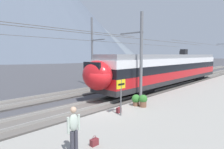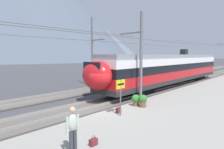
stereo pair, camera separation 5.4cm
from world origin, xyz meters
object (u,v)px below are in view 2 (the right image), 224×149
(train_near_platform, at_px, (169,68))
(platform_sign, at_px, (120,89))
(handbag_near_sign, at_px, (119,110))
(catenary_mast_far_side, at_px, (93,52))
(handbag_beside_passenger, at_px, (93,142))
(train_far_track, at_px, (173,64))
(passenger_walking, at_px, (73,128))
(catenary_mast_mid, at_px, (140,56))
(potted_plant_platform_edge, at_px, (143,100))
(potted_plant_by_shelter, at_px, (136,99))

(train_near_platform, height_order, platform_sign, train_near_platform)
(platform_sign, xyz_separation_m, handbag_near_sign, (0.30, 0.41, -1.35))
(catenary_mast_far_side, xyz_separation_m, handbag_beside_passenger, (-10.06, -11.84, -3.70))
(platform_sign, height_order, handbag_near_sign, platform_sign)
(platform_sign, bearing_deg, handbag_near_sign, 54.11)
(train_near_platform, bearing_deg, platform_sign, -164.34)
(catenary_mast_far_side, xyz_separation_m, handbag_near_sign, (-6.39, -9.83, -3.67))
(train_far_track, relative_size, passenger_walking, 14.13)
(catenary_mast_mid, height_order, platform_sign, catenary_mast_mid)
(catenary_mast_mid, bearing_deg, potted_plant_platform_edge, -138.86)
(catenary_mast_mid, height_order, handbag_near_sign, catenary_mast_mid)
(train_far_track, height_order, platform_sign, train_far_track)
(potted_plant_by_shelter, bearing_deg, handbag_beside_passenger, -158.76)
(platform_sign, height_order, handbag_beside_passenger, platform_sign)
(train_near_platform, relative_size, catenary_mast_far_side, 0.64)
(train_far_track, xyz_separation_m, potted_plant_platform_edge, (-21.26, -8.27, -1.40))
(train_near_platform, xyz_separation_m, handbag_near_sign, (-12.71, -3.23, -1.70))
(train_far_track, xyz_separation_m, catenary_mast_far_side, (-16.93, 1.88, 1.98))
(train_near_platform, bearing_deg, handbag_beside_passenger, -162.27)
(catenary_mast_far_side, height_order, passenger_walking, catenary_mast_far_side)
(platform_sign, bearing_deg, train_near_platform, 15.66)
(handbag_near_sign, bearing_deg, potted_plant_platform_edge, -8.88)
(passenger_walking, xyz_separation_m, handbag_near_sign, (4.54, 1.93, -0.78))
(handbag_beside_passenger, bearing_deg, potted_plant_by_shelter, 21.24)
(train_near_platform, bearing_deg, train_far_track, 23.99)
(train_near_platform, distance_m, handbag_near_sign, 13.22)
(catenary_mast_mid, bearing_deg, train_far_track, 18.77)
(passenger_walking, bearing_deg, potted_plant_platform_edge, 13.74)
(train_far_track, bearing_deg, train_near_platform, -156.01)
(train_far_track, height_order, passenger_walking, train_far_track)
(train_near_platform, bearing_deg, potted_plant_by_shelter, -164.17)
(train_far_track, relative_size, platform_sign, 11.57)
(potted_plant_by_shelter, bearing_deg, catenary_mast_far_side, 65.40)
(train_far_track, distance_m, passenger_walking, 29.57)
(passenger_walking, relative_size, potted_plant_by_shelter, 2.17)
(catenary_mast_far_side, bearing_deg, catenary_mast_mid, -105.65)
(catenary_mast_mid, xyz_separation_m, platform_sign, (-4.32, -1.81, -1.86))
(train_near_platform, relative_size, potted_plant_by_shelter, 31.62)
(catenary_mast_far_side, bearing_deg, handbag_beside_passenger, -130.36)
(platform_sign, relative_size, potted_plant_platform_edge, 2.48)
(catenary_mast_far_side, relative_size, handbag_near_sign, 85.89)
(platform_sign, bearing_deg, potted_plant_platform_edge, 2.21)
(passenger_walking, bearing_deg, catenary_mast_far_side, 47.12)
(potted_plant_platform_edge, bearing_deg, handbag_beside_passenger, -163.63)
(train_near_platform, relative_size, platform_sign, 11.94)
(catenary_mast_far_side, bearing_deg, potted_plant_by_shelter, -114.60)
(handbag_near_sign, xyz_separation_m, potted_plant_platform_edge, (2.06, -0.32, 0.30))
(handbag_beside_passenger, bearing_deg, train_near_platform, 17.73)
(train_near_platform, height_order, passenger_walking, train_near_platform)
(catenary_mast_far_side, xyz_separation_m, potted_plant_platform_edge, (-4.33, -10.16, -3.37))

